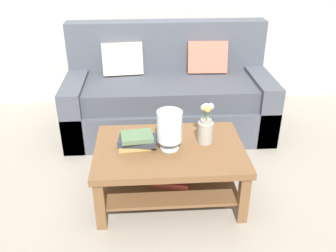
{
  "coord_description": "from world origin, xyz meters",
  "views": [
    {
      "loc": [
        -0.17,
        -2.63,
        1.85
      ],
      "look_at": [
        -0.0,
        -0.15,
        0.54
      ],
      "focal_mm": 39.34,
      "sensor_mm": 36.0,
      "label": 1
    }
  ],
  "objects_px": {
    "glass_hurricane_vase": "(170,127)",
    "coffee_table": "(169,161)",
    "couch": "(168,96)",
    "flower_pitcher": "(206,127)",
    "book_stack_main": "(137,140)"
  },
  "relations": [
    {
      "from": "glass_hurricane_vase",
      "to": "coffee_table",
      "type": "bearing_deg",
      "value": 102.52
    },
    {
      "from": "couch",
      "to": "flower_pitcher",
      "type": "bearing_deg",
      "value": -79.36
    },
    {
      "from": "couch",
      "to": "coffee_table",
      "type": "relative_size",
      "value": 1.84
    },
    {
      "from": "couch",
      "to": "coffee_table",
      "type": "height_order",
      "value": "couch"
    },
    {
      "from": "glass_hurricane_vase",
      "to": "flower_pitcher",
      "type": "distance_m",
      "value": 0.29
    },
    {
      "from": "book_stack_main",
      "to": "glass_hurricane_vase",
      "type": "distance_m",
      "value": 0.28
    },
    {
      "from": "couch",
      "to": "glass_hurricane_vase",
      "type": "distance_m",
      "value": 1.19
    },
    {
      "from": "book_stack_main",
      "to": "glass_hurricane_vase",
      "type": "bearing_deg",
      "value": -9.59
    },
    {
      "from": "couch",
      "to": "flower_pitcher",
      "type": "distance_m",
      "value": 1.12
    },
    {
      "from": "book_stack_main",
      "to": "coffee_table",
      "type": "bearing_deg",
      "value": -6.86
    },
    {
      "from": "coffee_table",
      "to": "book_stack_main",
      "type": "height_order",
      "value": "book_stack_main"
    },
    {
      "from": "coffee_table",
      "to": "book_stack_main",
      "type": "relative_size",
      "value": 3.68
    },
    {
      "from": "couch",
      "to": "glass_hurricane_vase",
      "type": "bearing_deg",
      "value": -93.36
    },
    {
      "from": "couch",
      "to": "book_stack_main",
      "type": "height_order",
      "value": "couch"
    },
    {
      "from": "book_stack_main",
      "to": "flower_pitcher",
      "type": "bearing_deg",
      "value": 3.83
    }
  ]
}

